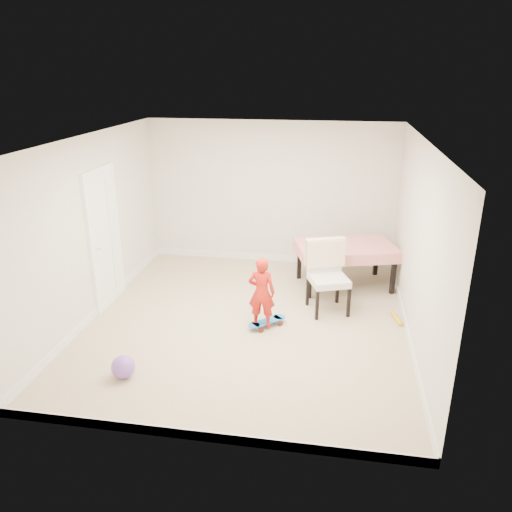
% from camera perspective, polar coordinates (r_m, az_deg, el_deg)
% --- Properties ---
extents(ground, '(5.00, 5.00, 0.00)m').
position_cam_1_polar(ground, '(7.28, -1.04, -7.52)').
color(ground, tan).
rests_on(ground, ground).
extents(ceiling, '(4.50, 5.00, 0.04)m').
position_cam_1_polar(ceiling, '(6.47, -1.19, 13.05)').
color(ceiling, white).
rests_on(ceiling, wall_back).
extents(wall_back, '(4.50, 0.04, 2.60)m').
position_cam_1_polar(wall_back, '(9.12, 1.74, 7.12)').
color(wall_back, beige).
rests_on(wall_back, ground).
extents(wall_front, '(4.50, 0.04, 2.60)m').
position_cam_1_polar(wall_front, '(4.54, -6.86, -7.64)').
color(wall_front, beige).
rests_on(wall_front, ground).
extents(wall_left, '(0.04, 5.00, 2.60)m').
position_cam_1_polar(wall_left, '(7.48, -18.19, 3.01)').
color(wall_left, beige).
rests_on(wall_left, ground).
extents(wall_right, '(0.04, 5.00, 2.60)m').
position_cam_1_polar(wall_right, '(6.74, 17.88, 1.14)').
color(wall_right, beige).
rests_on(wall_right, ground).
extents(door, '(0.11, 0.94, 2.11)m').
position_cam_1_polar(door, '(7.81, -16.94, 1.76)').
color(door, white).
rests_on(door, ground).
extents(baseboard_back, '(4.50, 0.02, 0.12)m').
position_cam_1_polar(baseboard_back, '(9.49, 1.66, -0.16)').
color(baseboard_back, white).
rests_on(baseboard_back, ground).
extents(baseboard_front, '(4.50, 0.02, 0.12)m').
position_cam_1_polar(baseboard_front, '(5.23, -6.28, -19.73)').
color(baseboard_front, white).
rests_on(baseboard_front, ground).
extents(baseboard_left, '(0.02, 5.00, 0.12)m').
position_cam_1_polar(baseboard_left, '(7.93, -17.26, -5.55)').
color(baseboard_left, white).
rests_on(baseboard_left, ground).
extents(baseboard_right, '(0.02, 5.00, 0.12)m').
position_cam_1_polar(baseboard_right, '(7.23, 16.88, -8.16)').
color(baseboard_right, white).
rests_on(baseboard_right, ground).
extents(dining_table, '(1.78, 1.39, 0.73)m').
position_cam_1_polar(dining_table, '(8.42, 10.11, -1.04)').
color(dining_table, red).
rests_on(dining_table, ground).
extents(dining_chair, '(0.78, 0.83, 1.08)m').
position_cam_1_polar(dining_chair, '(7.44, 8.31, -2.48)').
color(dining_chair, silver).
rests_on(dining_chair, ground).
extents(skateboard, '(0.59, 0.58, 0.09)m').
position_cam_1_polar(skateboard, '(7.14, 1.25, -7.71)').
color(skateboard, blue).
rests_on(skateboard, ground).
extents(child, '(0.38, 0.25, 1.03)m').
position_cam_1_polar(child, '(6.88, 0.64, -4.46)').
color(child, red).
rests_on(child, ground).
extents(balloon, '(0.28, 0.28, 0.28)m').
position_cam_1_polar(balloon, '(6.22, -14.94, -12.16)').
color(balloon, '#7E4FBE').
rests_on(balloon, ground).
extents(foam_toy, '(0.15, 0.40, 0.06)m').
position_cam_1_polar(foam_toy, '(7.59, 15.76, -6.86)').
color(foam_toy, gold).
rests_on(foam_toy, ground).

